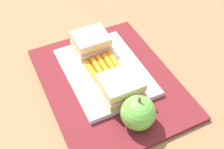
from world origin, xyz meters
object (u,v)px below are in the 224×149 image
(sandwich_half_left, at_px, (91,42))
(sandwich_half_right, at_px, (121,87))
(apple, at_px, (140,112))
(carrot_sticks_bundle, at_px, (105,68))
(food_tray, at_px, (105,72))

(sandwich_half_left, height_order, sandwich_half_right, same)
(sandwich_half_right, xyz_separation_m, apple, (0.07, 0.00, 0.00))
(carrot_sticks_bundle, distance_m, apple, 0.15)
(carrot_sticks_bundle, bearing_deg, sandwich_half_right, 0.14)
(sandwich_half_left, xyz_separation_m, carrot_sticks_bundle, (0.08, -0.00, -0.02))
(food_tray, distance_m, sandwich_half_left, 0.08)
(sandwich_half_right, xyz_separation_m, carrot_sticks_bundle, (-0.08, -0.00, -0.02))
(sandwich_half_right, bearing_deg, apple, 3.17)
(food_tray, height_order, apple, apple)
(carrot_sticks_bundle, bearing_deg, food_tray, 74.65)
(sandwich_half_left, height_order, carrot_sticks_bundle, sandwich_half_left)
(sandwich_half_right, bearing_deg, carrot_sticks_bundle, -179.86)
(apple, bearing_deg, carrot_sticks_bundle, -178.40)
(carrot_sticks_bundle, relative_size, apple, 1.00)
(carrot_sticks_bundle, xyz_separation_m, apple, (0.15, 0.00, 0.02))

